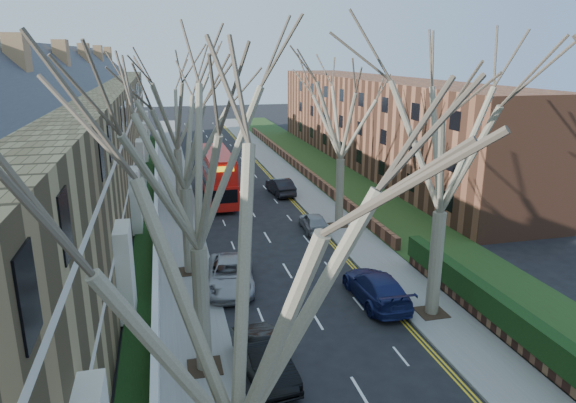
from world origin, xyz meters
TOP-DOWN VIEW (x-y plane):
  - pavement_left at (-6.00, 39.00)m, footprint 3.00×102.00m
  - pavement_right at (6.00, 39.00)m, footprint 3.00×102.00m
  - terrace_left at (-13.65, 31.00)m, footprint 9.70×78.00m
  - flats_right at (17.46, 43.00)m, footprint 13.97×54.00m
  - wall_hedge_right at (7.70, 2.00)m, footprint 0.70×24.00m
  - front_wall_left at (-7.65, 31.00)m, footprint 0.30×78.00m
  - grass_verge_right at (10.50, 39.00)m, footprint 6.00×102.00m
  - tree_left_near at (-5.70, -4.00)m, footprint 9.80×9.80m
  - tree_left_mid at (-5.70, 6.00)m, footprint 10.50×10.50m
  - tree_left_far at (-5.70, 16.00)m, footprint 10.15×10.15m
  - tree_left_dist at (-5.70, 28.00)m, footprint 10.50×10.50m
  - tree_right_mid at (5.70, 8.00)m, footprint 10.50×10.50m
  - tree_right_far at (5.70, 22.00)m, footprint 10.15×10.15m
  - double_decker_bus at (-2.28, 31.68)m, footprint 2.62×10.09m
  - car_left_mid at (-3.35, 5.14)m, footprint 2.15×4.77m
  - car_left_far at (-3.60, 13.55)m, footprint 3.28×5.83m
  - car_right_near at (3.59, 10.05)m, footprint 2.23×5.47m
  - car_right_mid at (3.61, 21.57)m, footprint 1.80×4.10m
  - car_right_far at (3.53, 32.15)m, footprint 2.00×4.81m

SIDE VIEW (x-z plane):
  - pavement_left at x=-6.00m, z-range 0.00..0.12m
  - pavement_right at x=6.00m, z-range 0.00..0.12m
  - grass_verge_right at x=10.50m, z-range 0.12..0.18m
  - front_wall_left at x=-7.65m, z-range 0.12..1.12m
  - car_right_mid at x=3.61m, z-range 0.00..1.37m
  - car_left_mid at x=-3.35m, z-range 0.00..1.52m
  - car_left_far at x=-3.60m, z-range 0.00..1.54m
  - car_right_far at x=3.53m, z-range 0.00..1.55m
  - car_right_near at x=3.59m, z-range 0.00..1.59m
  - wall_hedge_right at x=7.70m, z-range 0.22..2.02m
  - double_decker_bus at x=-2.28m, z-range -0.04..4.21m
  - flats_right at x=17.46m, z-range -0.02..9.98m
  - terrace_left at x=-13.65m, z-range -1.27..12.33m
  - tree_left_near at x=-5.70m, z-range 2.06..15.79m
  - tree_left_far at x=-5.70m, z-range 2.13..16.35m
  - tree_right_far at x=5.70m, z-range 2.13..16.35m
  - tree_left_mid at x=-5.70m, z-range 2.20..16.91m
  - tree_right_mid at x=5.70m, z-range 2.20..16.91m
  - tree_left_dist at x=-5.70m, z-range 2.20..16.91m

